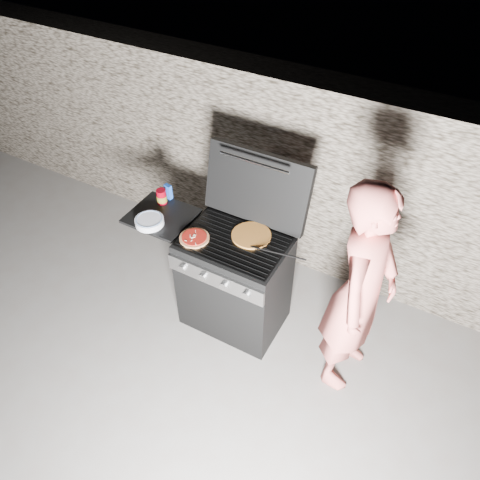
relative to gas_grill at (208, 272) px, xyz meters
The scene contains 10 objects.
ground 0.52m from the gas_grill, ahead, with size 50.00×50.00×0.00m, color #5F5852.
stone_wall 1.17m from the gas_grill, 76.61° to the left, with size 8.00×0.35×1.80m, color gray.
gas_grill is the anchor object (origin of this frame).
pizza_topped 0.48m from the gas_grill, 102.59° to the right, with size 0.23×0.23×0.03m, color #E1AF64, non-canonical shape.
pizza_plain 0.58m from the gas_grill, 19.25° to the left, with size 0.30×0.30×0.02m, color #C57D3A.
sauce_jar 0.73m from the gas_grill, 165.07° to the left, with size 0.08×0.08×0.12m, color maroon.
blue_carton 0.74m from the gas_grill, 156.77° to the left, with size 0.06×0.03×0.13m, color #1340A5.
plate_stack 0.65m from the gas_grill, 162.66° to the right, with size 0.22×0.22×0.05m, color silver.
person 1.30m from the gas_grill, ahead, with size 0.65×0.42×1.77m, color #D0625B.
tongs 0.77m from the gas_grill, ahead, with size 0.01×0.01×0.49m, color black.
Camera 1 is at (1.27, -2.20, 3.29)m, focal length 35.00 mm.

